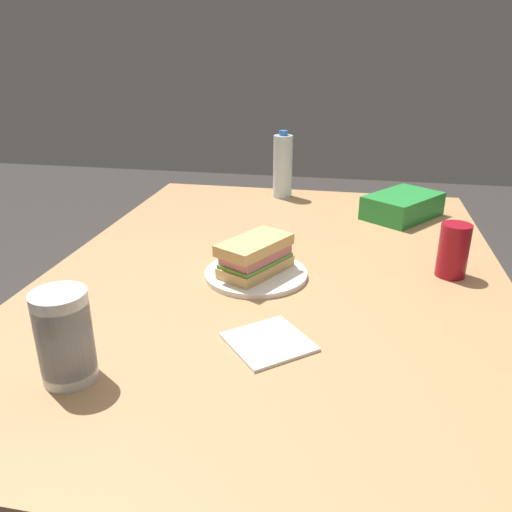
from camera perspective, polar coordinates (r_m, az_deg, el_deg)
ground_plane at (r=1.65m, az=1.87°, el=-26.44°), size 8.00×8.00×0.00m
dining_table at (r=1.23m, az=2.27°, el=-5.53°), size 1.42×1.04×0.76m
paper_plate at (r=1.15m, az=-0.00°, el=-2.03°), size 0.23×0.23×0.01m
sandwich at (r=1.12m, az=-0.05°, el=0.05°), size 0.21×0.16×0.08m
soda_can_red at (r=1.21m, az=21.20°, el=0.59°), size 0.07×0.07×0.12m
chip_bag at (r=1.60m, az=16.05°, el=5.41°), size 0.27×0.26×0.07m
water_bottle_tall at (r=1.74m, az=3.01°, el=9.99°), size 0.06×0.06×0.22m
plastic_cup_stack at (r=0.83m, az=-20.61°, el=-8.45°), size 0.08×0.08×0.15m
paper_napkin at (r=0.90m, az=1.43°, el=-9.59°), size 0.18×0.18×0.01m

